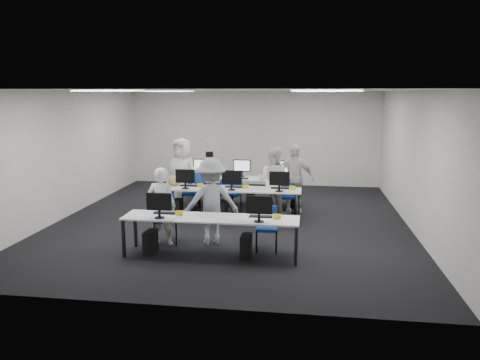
# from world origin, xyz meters

# --- Properties ---
(room) EXTENTS (9.00, 9.02, 3.00)m
(room) POSITION_xyz_m (0.00, 0.00, 1.50)
(room) COLOR black
(room) RESTS_ON ground
(ceiling_panels) EXTENTS (5.20, 4.60, 0.02)m
(ceiling_panels) POSITION_xyz_m (0.00, 0.00, 2.98)
(ceiling_panels) COLOR white
(ceiling_panels) RESTS_ON room
(desk_front) EXTENTS (3.20, 0.70, 0.73)m
(desk_front) POSITION_xyz_m (0.00, -2.40, 0.68)
(desk_front) COLOR silver
(desk_front) RESTS_ON ground
(desk_mid) EXTENTS (3.20, 0.70, 0.73)m
(desk_mid) POSITION_xyz_m (0.00, 0.20, 0.68)
(desk_mid) COLOR silver
(desk_mid) RESTS_ON ground
(desk_back) EXTENTS (3.20, 0.70, 0.73)m
(desk_back) POSITION_xyz_m (0.00, 1.60, 0.68)
(desk_back) COLOR silver
(desk_back) RESTS_ON ground
(equipment_front) EXTENTS (2.51, 0.41, 1.19)m
(equipment_front) POSITION_xyz_m (-0.19, -2.42, 0.36)
(equipment_front) COLOR #0D3CAE
(equipment_front) RESTS_ON desk_front
(equipment_mid) EXTENTS (2.91, 0.41, 1.19)m
(equipment_mid) POSITION_xyz_m (-0.19, 0.18, 0.36)
(equipment_mid) COLOR white
(equipment_mid) RESTS_ON desk_mid
(equipment_back) EXTENTS (2.91, 0.41, 1.19)m
(equipment_back) POSITION_xyz_m (0.19, 1.62, 0.36)
(equipment_back) COLOR white
(equipment_back) RESTS_ON desk_back
(chair_0) EXTENTS (0.61, 0.63, 0.95)m
(chair_0) POSITION_xyz_m (-1.07, -1.77, 0.30)
(chair_0) COLOR navy
(chair_0) RESTS_ON ground
(chair_1) EXTENTS (0.43, 0.47, 0.83)m
(chair_1) POSITION_xyz_m (0.98, -1.92, 0.26)
(chair_1) COLOR navy
(chair_1) RESTS_ON ground
(chair_2) EXTENTS (0.54, 0.57, 0.96)m
(chair_2) POSITION_xyz_m (-1.11, 0.71, 0.30)
(chair_2) COLOR navy
(chair_2) RESTS_ON ground
(chair_3) EXTENTS (0.63, 0.66, 0.97)m
(chair_3) POSITION_xyz_m (-0.16, 0.75, 0.31)
(chair_3) COLOR navy
(chair_3) RESTS_ON ground
(chair_4) EXTENTS (0.46, 0.49, 0.83)m
(chair_4) POSITION_xyz_m (1.23, 0.86, 0.26)
(chair_4) COLOR navy
(chair_4) RESTS_ON ground
(chair_5) EXTENTS (0.62, 0.65, 0.98)m
(chair_5) POSITION_xyz_m (-0.95, 0.95, 0.31)
(chair_5) COLOR navy
(chair_5) RESTS_ON ground
(chair_6) EXTENTS (0.53, 0.55, 0.82)m
(chair_6) POSITION_xyz_m (-0.18, 0.94, 0.26)
(chair_6) COLOR navy
(chair_6) RESTS_ON ground
(chair_7) EXTENTS (0.43, 0.47, 0.85)m
(chair_7) POSITION_xyz_m (1.21, 1.08, 0.27)
(chair_7) COLOR navy
(chair_7) RESTS_ON ground
(handbag) EXTENTS (0.32, 0.21, 0.26)m
(handbag) POSITION_xyz_m (-1.45, 0.31, 0.86)
(handbag) COLOR #9C8550
(handbag) RESTS_ON desk_mid
(student_0) EXTENTS (0.57, 0.38, 1.54)m
(student_0) POSITION_xyz_m (-1.08, -1.87, 0.77)
(student_0) COLOR silver
(student_0) RESTS_ON ground
(student_1) EXTENTS (0.95, 0.83, 1.66)m
(student_1) POSITION_xyz_m (0.91, 0.79, 0.83)
(student_1) COLOR silver
(student_1) RESTS_ON ground
(student_2) EXTENTS (1.03, 0.85, 1.82)m
(student_2) POSITION_xyz_m (-1.42, 0.94, 0.91)
(student_2) COLOR silver
(student_2) RESTS_ON ground
(student_3) EXTENTS (1.04, 0.52, 1.70)m
(student_3) POSITION_xyz_m (1.39, 1.03, 0.85)
(student_3) COLOR silver
(student_3) RESTS_ON ground
(photographer) EXTENTS (1.25, 0.96, 1.71)m
(photographer) POSITION_xyz_m (-0.13, -1.70, 0.85)
(photographer) COLOR gray
(photographer) RESTS_ON ground
(dslr_camera) EXTENTS (0.19, 0.22, 0.10)m
(dslr_camera) POSITION_xyz_m (-0.19, -1.53, 1.76)
(dslr_camera) COLOR black
(dslr_camera) RESTS_ON photographer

